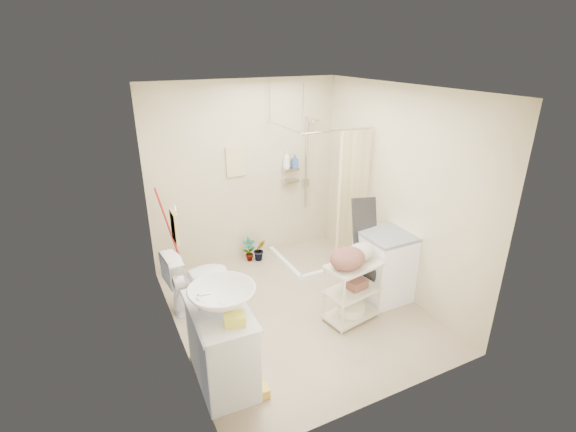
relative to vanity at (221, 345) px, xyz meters
name	(u,v)px	position (x,y,z in m)	size (l,w,h in m)	color
floor	(296,309)	(1.16, 0.71, -0.40)	(3.20, 3.20, 0.00)	tan
ceiling	(298,89)	(1.16, 0.71, 2.20)	(2.80, 3.20, 0.04)	silver
wall_back	(246,174)	(1.16, 2.31, 0.90)	(2.80, 0.04, 2.60)	beige
wall_front	(390,277)	(1.16, -0.89, 0.90)	(2.80, 0.04, 2.60)	beige
wall_left	(170,234)	(-0.24, 0.71, 0.90)	(0.04, 3.20, 2.60)	beige
wall_right	(397,192)	(2.56, 0.71, 0.90)	(0.04, 3.20, 2.60)	beige
vanity	(221,345)	(0.00, 0.00, 0.00)	(0.51, 0.91, 0.80)	silver
sink	(222,298)	(0.04, 0.00, 0.51)	(0.61, 0.61, 0.21)	white
counter_basket	(235,319)	(0.06, -0.27, 0.45)	(0.18, 0.14, 0.10)	#E5DE49
floor_basket	(259,390)	(0.22, -0.36, -0.33)	(0.25, 0.19, 0.14)	yellow
toilet	(198,278)	(0.12, 1.30, -0.01)	(0.43, 0.76, 0.78)	silver
mop	(167,233)	(-0.04, 2.17, 0.27)	(0.13, 0.13, 1.34)	#AB1D1D
potted_plant_a	(249,250)	(1.09, 2.12, -0.22)	(0.20, 0.13, 0.37)	brown
potted_plant_b	(260,250)	(1.25, 2.08, -0.23)	(0.18, 0.15, 0.33)	brown
hanging_towel	(236,162)	(1.01, 2.29, 1.10)	(0.28, 0.03, 0.42)	beige
towel_ring	(174,225)	(-0.22, 0.51, 1.07)	(0.04, 0.22, 0.34)	#E3CD81
tp_holder	(179,282)	(-0.20, 0.76, 0.32)	(0.08, 0.12, 0.14)	silver
shower	(316,193)	(2.01, 1.76, 0.65)	(1.10, 1.10, 2.10)	white
shampoo_bottle_a	(287,160)	(1.77, 2.24, 1.05)	(0.10, 0.10, 0.26)	white
shampoo_bottle_b	(295,161)	(1.90, 2.22, 1.02)	(0.09, 0.09, 0.19)	#324F93
washing_machine	(385,265)	(2.30, 0.50, 0.04)	(0.60, 0.62, 0.88)	white
laundry_rack	(352,286)	(1.65, 0.27, 0.03)	(0.63, 0.37, 0.87)	beige
ironing_board	(366,247)	(2.11, 0.67, 0.25)	(0.37, 0.11, 1.30)	black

